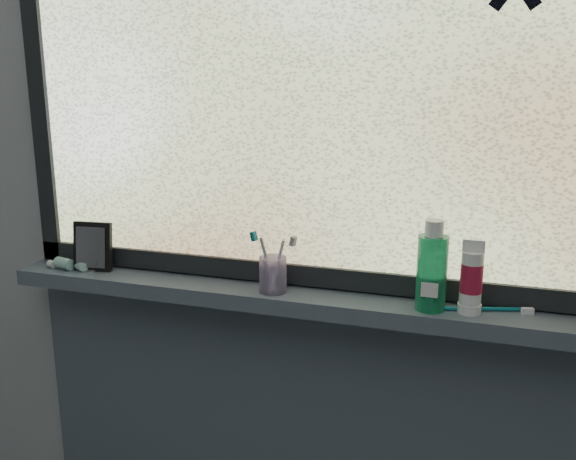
% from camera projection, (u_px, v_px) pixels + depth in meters
% --- Properties ---
extents(wall_back, '(3.00, 0.01, 2.50)m').
position_uv_depth(wall_back, '(325.00, 194.00, 1.55)').
color(wall_back, '#9EA3A8').
rests_on(wall_back, ground).
extents(windowsill, '(1.62, 0.14, 0.04)m').
position_uv_depth(windowsill, '(315.00, 302.00, 1.54)').
color(windowsill, '#45505D').
rests_on(windowsill, wall_back).
extents(window_pane, '(1.50, 0.01, 1.00)m').
position_uv_depth(window_pane, '(324.00, 75.00, 1.46)').
color(window_pane, silver).
rests_on(window_pane, wall_back).
extents(frame_bottom, '(1.60, 0.03, 0.05)m').
position_uv_depth(frame_bottom, '(321.00, 276.00, 1.57)').
color(frame_bottom, black).
rests_on(frame_bottom, windowsill).
extents(frame_left, '(0.05, 0.03, 1.10)m').
position_uv_depth(frame_left, '(38.00, 74.00, 1.68)').
color(frame_left, black).
rests_on(frame_left, wall_back).
extents(vanity_mirror, '(0.11, 0.06, 0.13)m').
position_uv_depth(vanity_mirror, '(93.00, 246.00, 1.70)').
color(vanity_mirror, black).
rests_on(vanity_mirror, windowsill).
extents(toothpaste_tube, '(0.17, 0.09, 0.03)m').
position_uv_depth(toothpaste_tube, '(70.00, 264.00, 1.71)').
color(toothpaste_tube, silver).
rests_on(toothpaste_tube, windowsill).
extents(toothbrush_cup, '(0.08, 0.08, 0.09)m').
position_uv_depth(toothbrush_cup, '(273.00, 274.00, 1.54)').
color(toothbrush_cup, '#C8AEE6').
rests_on(toothbrush_cup, windowsill).
extents(toothbrush_lying, '(0.21, 0.08, 0.01)m').
position_uv_depth(toothbrush_lying, '(482.00, 308.00, 1.42)').
color(toothbrush_lying, '#0D6A76').
rests_on(toothbrush_lying, windowsill).
extents(mouthwash_bottle, '(0.08, 0.08, 0.17)m').
position_uv_depth(mouthwash_bottle, '(432.00, 265.00, 1.41)').
color(mouthwash_bottle, '#1E9D64').
rests_on(mouthwash_bottle, windowsill).
extents(cream_tube, '(0.05, 0.05, 0.12)m').
position_uv_depth(cream_tube, '(472.00, 275.00, 1.39)').
color(cream_tube, silver).
rests_on(cream_tube, windowsill).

